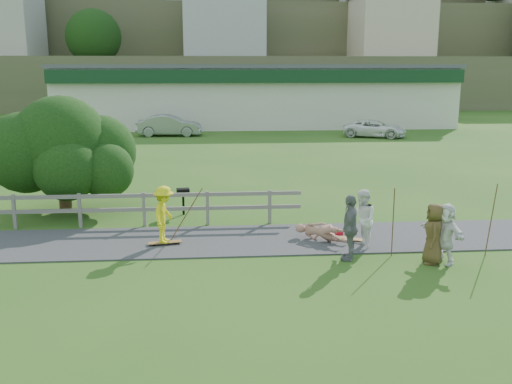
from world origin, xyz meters
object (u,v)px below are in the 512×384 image
at_px(skater_rider, 164,218).
at_px(spectator_d, 445,233).
at_px(spectator_a, 362,220).
at_px(spectator_b, 350,227).
at_px(spectator_c, 434,234).
at_px(bbq, 183,202).
at_px(skater_fallen, 321,232).
at_px(tree, 63,163).
at_px(car_white, 375,129).
at_px(car_silver, 169,125).

relative_size(skater_rider, spectator_d, 1.03).
bearing_deg(spectator_a, spectator_b, -34.43).
distance_m(skater_rider, spectator_b, 5.18).
relative_size(spectator_c, bbq, 1.74).
height_order(skater_fallen, bbq, bbq).
xyz_separation_m(spectator_a, bbq, (-5.11, 4.17, -0.39)).
distance_m(tree, bbq, 4.38).
height_order(skater_rider, bbq, skater_rider).
relative_size(spectator_b, spectator_c, 1.10).
bearing_deg(car_white, tree, 163.04).
xyz_separation_m(spectator_d, car_silver, (-8.92, 28.09, -0.03)).
bearing_deg(car_white, spectator_c, -169.86).
bearing_deg(skater_fallen, car_silver, 51.15).
bearing_deg(car_silver, skater_rider, -173.99).
relative_size(skater_fallen, spectator_a, 0.95).
bearing_deg(tree, skater_rider, -48.28).
bearing_deg(tree, spectator_c, -30.21).
relative_size(spectator_a, spectator_d, 1.06).
relative_size(spectator_a, spectator_b, 0.96).
bearing_deg(car_silver, spectator_d, -159.93).
distance_m(skater_rider, car_silver, 26.11).
xyz_separation_m(spectator_d, tree, (-11.06, 6.24, 0.92)).
bearing_deg(skater_fallen, car_white, 18.46).
bearing_deg(spectator_a, tree, -119.50).
bearing_deg(spectator_a, skater_rider, -98.91).
height_order(spectator_d, car_white, spectator_d).
relative_size(spectator_b, bbq, 1.92).
bearing_deg(skater_fallen, spectator_c, -91.64).
bearing_deg(skater_fallen, spectator_a, -88.74).
relative_size(skater_fallen, car_silver, 0.35).
bearing_deg(spectator_a, car_silver, -166.55).
distance_m(spectator_d, car_silver, 29.48).
bearing_deg(skater_rider, spectator_a, -83.98).
bearing_deg(skater_rider, bbq, 7.28).
distance_m(skater_rider, spectator_d, 7.58).
relative_size(spectator_b, tree, 0.33).
xyz_separation_m(skater_rider, spectator_d, (7.30, -2.03, -0.02)).
distance_m(spectator_a, bbq, 6.60).
height_order(spectator_c, car_white, spectator_c).
bearing_deg(spectator_b, skater_rider, -89.11).
bearing_deg(car_white, car_silver, 105.71).
bearing_deg(tree, car_silver, 84.43).
relative_size(car_silver, tree, 0.89).
height_order(spectator_c, tree, tree).
bearing_deg(spectator_b, car_silver, -148.03).
xyz_separation_m(spectator_d, bbq, (-6.93, 5.47, -0.34)).
height_order(spectator_d, bbq, spectator_d).
distance_m(spectator_a, spectator_b, 1.02).
relative_size(spectator_d, tree, 0.30).
xyz_separation_m(car_silver, car_white, (14.65, -1.90, -0.15)).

